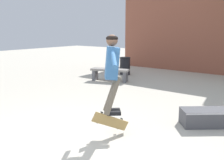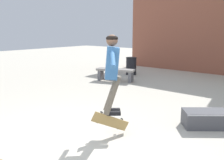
{
  "view_description": "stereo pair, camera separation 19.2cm",
  "coord_description": "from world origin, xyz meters",
  "px_view_note": "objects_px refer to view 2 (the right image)",
  "views": [
    {
      "loc": [
        2.98,
        -2.61,
        2.01
      ],
      "look_at": [
        0.21,
        1.0,
        1.09
      ],
      "focal_mm": 40.0,
      "sensor_mm": 36.0,
      "label": 1
    },
    {
      "loc": [
        3.13,
        -2.49,
        2.01
      ],
      "look_at": [
        0.21,
        1.0,
        1.09
      ],
      "focal_mm": 40.0,
      "sensor_mm": 36.0,
      "label": 2
    }
  ],
  "objects_px": {
    "trash_bin": "(131,66)",
    "skater": "(112,67)",
    "skateboard_flipping": "(110,121)",
    "park_bench": "(115,72)"
  },
  "relations": [
    {
      "from": "trash_bin",
      "to": "skateboard_flipping",
      "type": "bearing_deg",
      "value": -57.76
    },
    {
      "from": "skater",
      "to": "skateboard_flipping",
      "type": "xyz_separation_m",
      "value": [
        0.01,
        -0.06,
        -1.04
      ]
    },
    {
      "from": "park_bench",
      "to": "skateboard_flipping",
      "type": "relative_size",
      "value": 2.12
    },
    {
      "from": "skater",
      "to": "skateboard_flipping",
      "type": "bearing_deg",
      "value": -122.27
    },
    {
      "from": "trash_bin",
      "to": "skateboard_flipping",
      "type": "xyz_separation_m",
      "value": [
        3.59,
        -5.69,
        -0.12
      ]
    },
    {
      "from": "trash_bin",
      "to": "skater",
      "type": "distance_m",
      "value": 6.74
    },
    {
      "from": "park_bench",
      "to": "skateboard_flipping",
      "type": "distance_m",
      "value": 5.24
    },
    {
      "from": "trash_bin",
      "to": "skater",
      "type": "relative_size",
      "value": 0.53
    },
    {
      "from": "trash_bin",
      "to": "skateboard_flipping",
      "type": "relative_size",
      "value": 1.06
    },
    {
      "from": "trash_bin",
      "to": "park_bench",
      "type": "bearing_deg",
      "value": -77.1
    }
  ]
}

